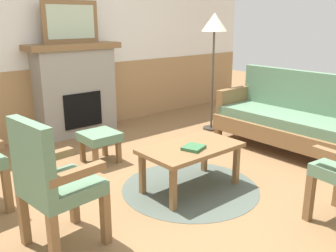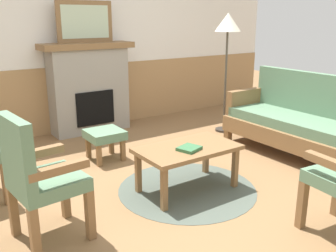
% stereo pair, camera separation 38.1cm
% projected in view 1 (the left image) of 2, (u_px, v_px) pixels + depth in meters
% --- Properties ---
extents(ground_plane, '(14.00, 14.00, 0.00)m').
position_uv_depth(ground_plane, '(191.00, 186.00, 3.72)').
color(ground_plane, olive).
extents(wall_back, '(7.20, 0.14, 2.70)m').
position_uv_depth(wall_back, '(64.00, 40.00, 5.24)').
color(wall_back, white).
rests_on(wall_back, ground_plane).
extents(fireplace, '(1.30, 0.44, 1.28)m').
position_uv_depth(fireplace, '(75.00, 89.00, 5.25)').
color(fireplace, gray).
rests_on(fireplace, ground_plane).
extents(framed_picture, '(0.80, 0.04, 0.56)m').
position_uv_depth(framed_picture, '(71.00, 22.00, 4.99)').
color(framed_picture, brown).
rests_on(framed_picture, fireplace).
extents(couch, '(0.70, 1.80, 0.98)m').
position_uv_depth(couch, '(289.00, 120.00, 4.64)').
color(couch, brown).
rests_on(couch, ground_plane).
extents(coffee_table, '(0.96, 0.56, 0.44)m').
position_uv_depth(coffee_table, '(191.00, 151.00, 3.57)').
color(coffee_table, brown).
rests_on(coffee_table, ground_plane).
extents(round_rug, '(1.35, 1.35, 0.01)m').
position_uv_depth(round_rug, '(190.00, 188.00, 3.68)').
color(round_rug, '#4C564C').
rests_on(round_rug, ground_plane).
extents(book_on_table, '(0.24, 0.22, 0.03)m').
position_uv_depth(book_on_table, '(194.00, 148.00, 3.47)').
color(book_on_table, '#33663D').
rests_on(book_on_table, coffee_table).
extents(footstool, '(0.40, 0.40, 0.36)m').
position_uv_depth(footstool, '(100.00, 139.00, 4.27)').
color(footstool, brown).
rests_on(footstool, ground_plane).
extents(armchair_by_window_left, '(0.52, 0.52, 0.98)m').
position_uv_depth(armchair_by_window_left, '(52.00, 179.00, 2.59)').
color(armchair_by_window_left, brown).
rests_on(armchair_by_window_left, ground_plane).
extents(floor_lamp_by_couch, '(0.36, 0.36, 1.68)m').
position_uv_depth(floor_lamp_by_couch, '(214.00, 30.00, 5.22)').
color(floor_lamp_by_couch, '#332D28').
rests_on(floor_lamp_by_couch, ground_plane).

